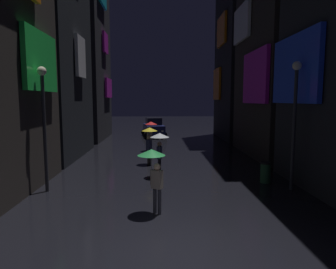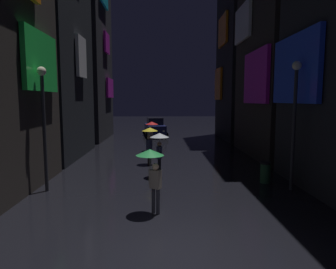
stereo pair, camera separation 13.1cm
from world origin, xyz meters
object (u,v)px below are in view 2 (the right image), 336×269
at_px(pedestrian_near_crossing_red, 151,128).
at_px(trash_bin, 265,172).
at_px(pedestrian_foreground_right_clear, 159,142).
at_px(car_distant, 155,128).
at_px(streetlamp_right_near, 295,110).
at_px(pedestrian_midstreet_left_yellow, 150,135).
at_px(streetlamp_left_near, 43,113).
at_px(pedestrian_midstreet_centre_green, 152,163).

xyz_separation_m(pedestrian_near_crossing_red, trash_bin, (5.34, -8.57, -1.20)).
bearing_deg(trash_bin, pedestrian_foreground_right_clear, 165.35).
bearing_deg(pedestrian_near_crossing_red, car_distant, 89.33).
distance_m(pedestrian_foreground_right_clear, streetlamp_right_near, 6.11).
bearing_deg(pedestrian_midstreet_left_yellow, pedestrian_near_crossing_red, 90.62).
bearing_deg(streetlamp_left_near, trash_bin, 6.07).
height_order(pedestrian_near_crossing_red, car_distant, pedestrian_near_crossing_red).
relative_size(pedestrian_midstreet_centre_green, streetlamp_left_near, 0.43).
bearing_deg(car_distant, trash_bin, -72.72).
bearing_deg(pedestrian_foreground_right_clear, streetlamp_right_near, -23.02).
xyz_separation_m(pedestrian_midstreet_left_yellow, car_distant, (0.05, 12.87, -0.74)).
xyz_separation_m(pedestrian_foreground_right_clear, streetlamp_right_near, (5.43, -2.31, 1.61)).
relative_size(streetlamp_left_near, streetlamp_right_near, 0.96).
height_order(pedestrian_midstreet_centre_green, pedestrian_near_crossing_red, same).
xyz_separation_m(car_distant, streetlamp_left_near, (-4.05, -17.86, 2.23)).
bearing_deg(pedestrian_midstreet_centre_green, pedestrian_near_crossing_red, 91.85).
relative_size(pedestrian_foreground_right_clear, pedestrian_near_crossing_red, 1.00).
distance_m(pedestrian_midstreet_left_yellow, trash_bin, 6.74).
height_order(pedestrian_midstreet_left_yellow, car_distant, pedestrian_midstreet_left_yellow).
bearing_deg(pedestrian_midstreet_left_yellow, pedestrian_foreground_right_clear, -78.41).
distance_m(pedestrian_midstreet_left_yellow, streetlamp_right_near, 8.01).
height_order(pedestrian_midstreet_centre_green, trash_bin, pedestrian_midstreet_centre_green).
height_order(pedestrian_midstreet_centre_green, streetlamp_left_near, streetlamp_left_near).
bearing_deg(pedestrian_midstreet_left_yellow, trash_bin, -37.05).
xyz_separation_m(pedestrian_foreground_right_clear, car_distant, (-0.52, 15.63, -0.74)).
relative_size(streetlamp_right_near, trash_bin, 5.60).
distance_m(pedestrian_midstreet_centre_green, streetlamp_left_near, 5.23).
distance_m(streetlamp_left_near, streetlamp_right_near, 10.00).
height_order(car_distant, streetlamp_right_near, streetlamp_right_near).
bearing_deg(pedestrian_near_crossing_red, streetlamp_right_near, -57.91).
bearing_deg(streetlamp_right_near, pedestrian_near_crossing_red, 122.09).
height_order(pedestrian_foreground_right_clear, streetlamp_right_near, streetlamp_right_near).
bearing_deg(streetlamp_right_near, pedestrian_foreground_right_clear, 156.98).
bearing_deg(pedestrian_midstreet_centre_green, streetlamp_left_near, 150.00).
height_order(pedestrian_foreground_right_clear, car_distant, pedestrian_foreground_right_clear).
height_order(streetlamp_left_near, trash_bin, streetlamp_left_near).
relative_size(pedestrian_midstreet_left_yellow, streetlamp_left_near, 0.43).
height_order(pedestrian_midstreet_centre_green, car_distant, pedestrian_midstreet_centre_green).
bearing_deg(pedestrian_foreground_right_clear, trash_bin, -14.65).
distance_m(pedestrian_near_crossing_red, car_distant, 8.33).
xyz_separation_m(pedestrian_near_crossing_red, streetlamp_right_near, (6.04, -9.64, 1.61)).
bearing_deg(pedestrian_midstreet_centre_green, pedestrian_foreground_right_clear, 87.26).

